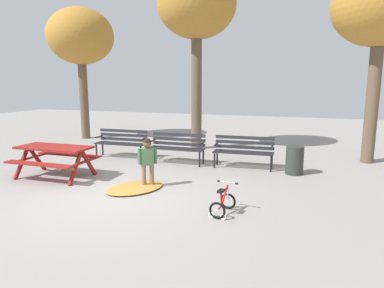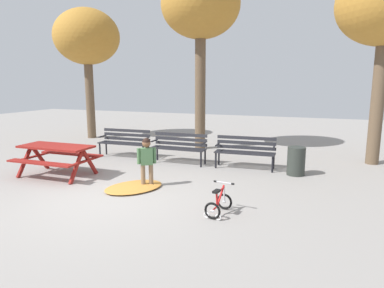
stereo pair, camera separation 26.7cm
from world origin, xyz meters
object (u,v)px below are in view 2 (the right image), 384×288
trash_bin (296,161)px  kids_bicycle (219,203)px  park_bench_right (245,150)px  park_bench_far_left (125,141)px  picnic_table (56,152)px  child_standing (147,158)px  park_bench_left (179,146)px

trash_bin → kids_bicycle: bearing=-108.5°
park_bench_right → park_bench_far_left: bearing=178.7°
park_bench_right → trash_bin: (1.34, -0.24, -0.15)m
picnic_table → kids_bicycle: 4.58m
picnic_table → trash_bin: bearing=21.7°
park_bench_far_left → kids_bicycle: (4.07, -3.51, -0.31)m
park_bench_far_left → child_standing: bearing=-49.9°
park_bench_far_left → park_bench_left: 1.91m
park_bench_far_left → park_bench_right: same height
picnic_table → trash_bin: size_ratio=2.55×
picnic_table → trash_bin: 5.95m
park_bench_left → trash_bin: bearing=-2.5°
picnic_table → child_standing: size_ratio=1.65×
park_bench_right → kids_bicycle: bearing=-85.4°
park_bench_right → park_bench_left: bearing=-177.2°
child_standing → park_bench_left: bearing=95.4°
picnic_table → park_bench_far_left: (0.38, 2.52, -0.08)m
picnic_table → park_bench_far_left: 2.55m
child_standing → trash_bin: child_standing is taller
park_bench_left → park_bench_far_left: bearing=174.6°
park_bench_left → park_bench_right: same height
trash_bin → picnic_table: bearing=-158.3°
park_bench_right → kids_bicycle: size_ratio=2.73×
park_bench_far_left → trash_bin: (5.14, -0.32, -0.15)m
kids_bicycle → trash_bin: size_ratio=0.83×
child_standing → trash_bin: (3.01, 2.20, -0.30)m
child_standing → kids_bicycle: bearing=-27.0°
park_bench_left → child_standing: (0.22, -2.34, 0.14)m
kids_bicycle → park_bench_right: bearing=94.6°
picnic_table → park_bench_far_left: bearing=81.4°
child_standing → park_bench_far_left: bearing=130.1°
trash_bin → child_standing: bearing=-143.9°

